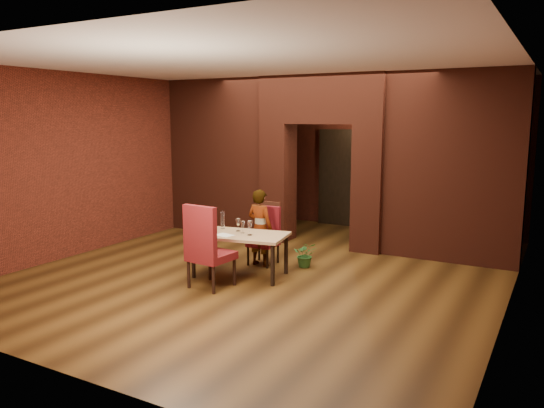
{
  "coord_description": "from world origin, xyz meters",
  "views": [
    {
      "loc": [
        4.03,
        -7.17,
        2.43
      ],
      "look_at": [
        0.03,
        0.0,
        1.08
      ],
      "focal_mm": 35.0,
      "sensor_mm": 36.0,
      "label": 1
    }
  ],
  "objects": [
    {
      "name": "floor",
      "position": [
        0.0,
        0.0,
        0.0
      ],
      "size": [
        8.0,
        8.0,
        0.0
      ],
      "primitive_type": "plane",
      "color": "#462D11",
      "rests_on": "ground"
    },
    {
      "name": "ceiling",
      "position": [
        0.0,
        0.0,
        3.2
      ],
      "size": [
        7.0,
        8.0,
        0.04
      ],
      "primitive_type": "cube",
      "color": "silver",
      "rests_on": "ground"
    },
    {
      "name": "wall_back",
      "position": [
        0.0,
        4.0,
        1.6
      ],
      "size": [
        7.0,
        0.04,
        3.2
      ],
      "primitive_type": "cube",
      "color": "maroon",
      "rests_on": "ground"
    },
    {
      "name": "wall_front",
      "position": [
        0.0,
        -4.0,
        1.6
      ],
      "size": [
        7.0,
        0.04,
        3.2
      ],
      "primitive_type": "cube",
      "color": "maroon",
      "rests_on": "ground"
    },
    {
      "name": "wall_left",
      "position": [
        -3.5,
        0.0,
        1.6
      ],
      "size": [
        0.04,
        8.0,
        3.2
      ],
      "primitive_type": "cube",
      "color": "maroon",
      "rests_on": "ground"
    },
    {
      "name": "wall_right",
      "position": [
        3.5,
        0.0,
        1.6
      ],
      "size": [
        0.04,
        8.0,
        3.2
      ],
      "primitive_type": "cube",
      "color": "maroon",
      "rests_on": "ground"
    },
    {
      "name": "pillar_left",
      "position": [
        -0.95,
        2.0,
        1.15
      ],
      "size": [
        0.55,
        0.55,
        2.3
      ],
      "primitive_type": "cube",
      "color": "maroon",
      "rests_on": "ground"
    },
    {
      "name": "pillar_right",
      "position": [
        0.95,
        2.0,
        1.15
      ],
      "size": [
        0.55,
        0.55,
        2.3
      ],
      "primitive_type": "cube",
      "color": "maroon",
      "rests_on": "ground"
    },
    {
      "name": "lintel",
      "position": [
        0.0,
        2.0,
        2.75
      ],
      "size": [
        2.45,
        0.55,
        0.9
      ],
      "primitive_type": "cube",
      "color": "maroon",
      "rests_on": "ground"
    },
    {
      "name": "wing_wall_left",
      "position": [
        -2.36,
        2.0,
        1.6
      ],
      "size": [
        2.28,
        0.35,
        3.2
      ],
      "primitive_type": "cube",
      "color": "maroon",
      "rests_on": "ground"
    },
    {
      "name": "wing_wall_right",
      "position": [
        2.36,
        2.0,
        1.6
      ],
      "size": [
        2.28,
        0.35,
        3.2
      ],
      "primitive_type": "cube",
      "color": "maroon",
      "rests_on": "ground"
    },
    {
      "name": "vent_panel",
      "position": [
        -0.95,
        1.71,
        0.55
      ],
      "size": [
        0.4,
        0.03,
        0.5
      ],
      "primitive_type": "cube",
      "color": "#A84C30",
      "rests_on": "ground"
    },
    {
      "name": "rear_door",
      "position": [
        -0.4,
        3.94,
        1.05
      ],
      "size": [
        0.9,
        0.08,
        2.1
      ],
      "primitive_type": "cube",
      "color": "black",
      "rests_on": "ground"
    },
    {
      "name": "rear_door_frame",
      "position": [
        -0.4,
        3.9,
        1.05
      ],
      "size": [
        1.02,
        0.04,
        2.22
      ],
      "primitive_type": "cube",
      "color": "black",
      "rests_on": "ground"
    },
    {
      "name": "dining_table",
      "position": [
        -0.26,
        -0.48,
        0.33
      ],
      "size": [
        1.54,
        1.04,
        0.66
      ],
      "primitive_type": "cube",
      "rotation": [
        0.0,
        0.0,
        0.18
      ],
      "color": "#A1865D",
      "rests_on": "ground"
    },
    {
      "name": "chair_far",
      "position": [
        -0.28,
        0.25,
        0.48
      ],
      "size": [
        0.44,
        0.44,
        0.96
      ],
      "primitive_type": "cube",
      "rotation": [
        0.0,
        0.0,
        0.01
      ],
      "color": "maroon",
      "rests_on": "ground"
    },
    {
      "name": "chair_near",
      "position": [
        -0.33,
        -1.15,
        0.61
      ],
      "size": [
        0.6,
        0.6,
        1.22
      ],
      "primitive_type": "cube",
      "rotation": [
        0.0,
        0.0,
        3.05
      ],
      "color": "maroon",
      "rests_on": "ground"
    },
    {
      "name": "person_seated",
      "position": [
        -0.29,
        0.16,
        0.64
      ],
      "size": [
        0.5,
        0.36,
        1.27
      ],
      "primitive_type": "imported",
      "rotation": [
        0.0,
        0.0,
        3.02
      ],
      "color": "white",
      "rests_on": "ground"
    },
    {
      "name": "wine_glass_a",
      "position": [
        -0.39,
        -0.35,
        0.76
      ],
      "size": [
        0.08,
        0.08,
        0.2
      ],
      "primitive_type": null,
      "color": "silver",
      "rests_on": "dining_table"
    },
    {
      "name": "wine_glass_b",
      "position": [
        -0.24,
        -0.44,
        0.76
      ],
      "size": [
        0.08,
        0.08,
        0.19
      ],
      "primitive_type": null,
      "color": "silver",
      "rests_on": "dining_table"
    },
    {
      "name": "wine_glass_c",
      "position": [
        -0.08,
        -0.5,
        0.77
      ],
      "size": [
        0.09,
        0.09,
        0.22
      ],
      "primitive_type": null,
      "color": "white",
      "rests_on": "dining_table"
    },
    {
      "name": "tasting_sheet",
      "position": [
        -0.41,
        -0.7,
        0.67
      ],
      "size": [
        0.3,
        0.25,
        0.0
      ],
      "primitive_type": "cube",
      "rotation": [
        0.0,
        0.0,
        -0.21
      ],
      "color": "silver",
      "rests_on": "dining_table"
    },
    {
      "name": "wine_bucket",
      "position": [
        -0.75,
        -0.55,
        0.77
      ],
      "size": [
        0.17,
        0.17,
        0.21
      ],
      "primitive_type": "cylinder",
      "color": "silver",
      "rests_on": "dining_table"
    },
    {
      "name": "water_bottle",
      "position": [
        -0.71,
        -0.3,
        0.81
      ],
      "size": [
        0.07,
        0.07,
        0.29
      ],
      "primitive_type": "cylinder",
      "color": "white",
      "rests_on": "dining_table"
    },
    {
      "name": "potted_plant",
      "position": [
        0.41,
        0.43,
        0.21
      ],
      "size": [
        0.49,
        0.47,
        0.42
      ],
      "primitive_type": "imported",
      "rotation": [
        0.0,
        0.0,
        0.49
      ],
      "color": "#295F26",
      "rests_on": "ground"
    }
  ]
}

